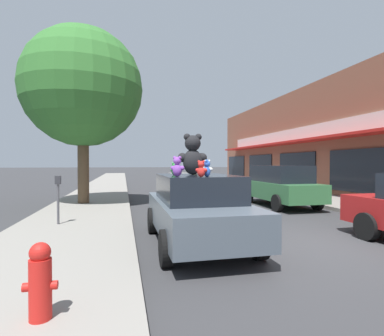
{
  "coord_description": "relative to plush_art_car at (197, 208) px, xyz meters",
  "views": [
    {
      "loc": [
        -3.83,
        -5.67,
        1.74
      ],
      "look_at": [
        -1.74,
        3.44,
        1.59
      ],
      "focal_mm": 28.0,
      "sensor_mm": 36.0,
      "label": 1
    }
  ],
  "objects": [
    {
      "name": "ground_plane",
      "position": [
        2.29,
        -0.56,
        -0.78
      ],
      "size": [
        260.0,
        260.0,
        0.0
      ],
      "primitive_type": "plane",
      "color": "#333335"
    },
    {
      "name": "teddy_bear_giant",
      "position": [
        -0.04,
        0.22,
        1.15
      ],
      "size": [
        0.67,
        0.41,
        0.91
      ],
      "rotation": [
        0.0,
        0.0,
        3.09
      ],
      "color": "black",
      "rests_on": "plush_art_car"
    },
    {
      "name": "teddy_bear_yellow",
      "position": [
        0.09,
        0.52,
        0.82
      ],
      "size": [
        0.17,
        0.11,
        0.22
      ],
      "rotation": [
        0.0,
        0.0,
        2.86
      ],
      "color": "yellow",
      "rests_on": "plush_art_car"
    },
    {
      "name": "teddy_bear_white",
      "position": [
        0.06,
        -0.61,
        0.86
      ],
      "size": [
        0.2,
        0.23,
        0.32
      ],
      "rotation": [
        0.0,
        0.0,
        2.19
      ],
      "color": "white",
      "rests_on": "plush_art_car"
    },
    {
      "name": "teddy_bear_green",
      "position": [
        -0.48,
        0.11,
        0.84
      ],
      "size": [
        0.2,
        0.17,
        0.27
      ],
      "rotation": [
        0.0,
        0.0,
        3.73
      ],
      "color": "green",
      "rests_on": "plush_art_car"
    },
    {
      "name": "street_tree",
      "position": [
        -3.12,
        6.51,
        3.99
      ],
      "size": [
        4.74,
        4.74,
        7.02
      ],
      "color": "brown",
      "rests_on": "sidewalk_near"
    },
    {
      "name": "fire_hydrant",
      "position": [
        -2.37,
        -2.92,
        -0.24
      ],
      "size": [
        0.33,
        0.22,
        0.79
      ],
      "color": "red",
      "rests_on": "sidewalk_near"
    },
    {
      "name": "teddy_bear_blue",
      "position": [
        -0.03,
        -0.89,
        0.86
      ],
      "size": [
        0.19,
        0.23,
        0.32
      ],
      "rotation": [
        0.0,
        0.0,
        4.2
      ],
      "color": "blue",
      "rests_on": "plush_art_car"
    },
    {
      "name": "plush_art_car",
      "position": [
        0.0,
        0.0,
        0.0
      ],
      "size": [
        1.89,
        4.04,
        1.49
      ],
      "rotation": [
        0.0,
        0.0,
        -0.0
      ],
      "color": "#4C5660",
      "rests_on": "ground_plane"
    },
    {
      "name": "teddy_bear_purple",
      "position": [
        -0.55,
        -0.69,
        0.9
      ],
      "size": [
        0.28,
        0.24,
        0.39
      ],
      "rotation": [
        0.0,
        0.0,
        2.51
      ],
      "color": "purple",
      "rests_on": "plush_art_car"
    },
    {
      "name": "parking_meter",
      "position": [
        -3.22,
        2.2,
        0.17
      ],
      "size": [
        0.14,
        0.1,
        1.27
      ],
      "color": "#4C4C51",
      "rests_on": "sidewalk_near"
    },
    {
      "name": "parked_car_far_center",
      "position": [
        4.66,
        4.81,
        0.09
      ],
      "size": [
        1.82,
        4.13,
        1.65
      ],
      "color": "#336B3D",
      "rests_on": "ground_plane"
    },
    {
      "name": "sidewalk_near",
      "position": [
        -2.82,
        -0.56,
        -0.71
      ],
      "size": [
        3.02,
        90.0,
        0.14
      ],
      "color": "gray",
      "rests_on": "ground_plane"
    },
    {
      "name": "teddy_bear_red",
      "position": [
        -0.17,
        -0.98,
        0.86
      ],
      "size": [
        0.22,
        0.19,
        0.3
      ],
      "rotation": [
        0.0,
        0.0,
        2.58
      ],
      "color": "red",
      "rests_on": "plush_art_car"
    }
  ]
}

